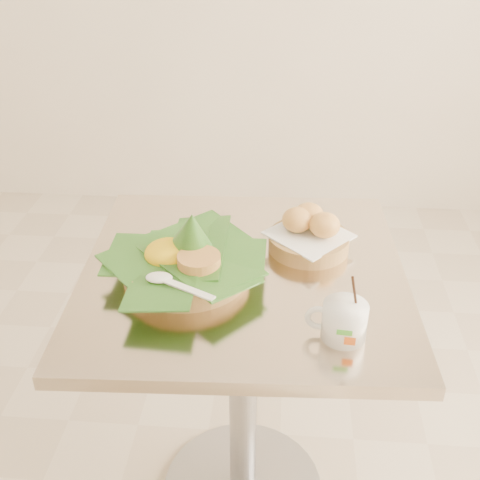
# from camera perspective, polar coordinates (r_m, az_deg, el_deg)

# --- Properties ---
(cafe_table) EXTENTS (0.73, 0.73, 0.75)m
(cafe_table) POSITION_cam_1_polar(r_m,az_deg,el_deg) (1.45, 0.30, -10.04)
(cafe_table) COLOR gray
(cafe_table) RESTS_ON floor
(rice_basket) EXTENTS (0.34, 0.34, 0.17)m
(rice_basket) POSITION_cam_1_polar(r_m,az_deg,el_deg) (1.27, -5.19, -1.70)
(rice_basket) COLOR tan
(rice_basket) RESTS_ON cafe_table
(bread_basket) EXTENTS (0.22, 0.22, 0.10)m
(bread_basket) POSITION_cam_1_polar(r_m,az_deg,el_deg) (1.38, 6.58, 0.64)
(bread_basket) COLOR tan
(bread_basket) RESTS_ON cafe_table
(coffee_mug) EXTENTS (0.11, 0.09, 0.14)m
(coffee_mug) POSITION_cam_1_polar(r_m,az_deg,el_deg) (1.12, 9.76, -7.49)
(coffee_mug) COLOR white
(coffee_mug) RESTS_ON cafe_table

